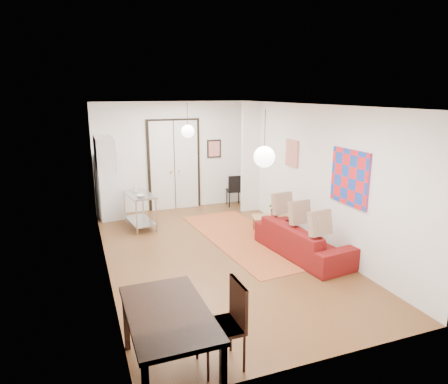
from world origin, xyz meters
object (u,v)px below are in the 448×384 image
object	(u,v)px
dining_chair_far	(217,315)
coffee_table	(271,218)
black_side_chair	(233,187)
dining_chair_near	(217,315)
dining_table	(168,319)
fridge	(109,187)
sofa	(303,240)
kitchen_counter	(140,206)

from	to	relation	value
dining_chair_far	coffee_table	bearing A→B (deg)	144.65
dining_chair_far	black_side_chair	distance (m)	6.84
coffee_table	dining_chair_near	distance (m)	4.68
coffee_table	dining_table	xyz separation A→B (m)	(-3.28, -3.93, 0.42)
black_side_chair	coffee_table	bearing A→B (deg)	98.35
fridge	dining_chair_near	world-z (taller)	fridge
dining_chair_near	black_side_chair	size ratio (longest dim) A/B	1.15
sofa	fridge	distance (m)	5.05
kitchen_counter	dining_table	xyz separation A→B (m)	(-0.52, -5.31, 0.22)
dining_chair_far	sofa	bearing A→B (deg)	132.06
sofa	coffee_table	world-z (taller)	sofa
sofa	dining_chair_near	world-z (taller)	dining_chair_near
fridge	dining_chair_near	xyz separation A→B (m)	(0.67, -6.19, -0.22)
fridge	dining_chair_far	xyz separation A→B (m)	(0.67, -6.19, -0.22)
dining_table	black_side_chair	world-z (taller)	black_side_chair
dining_chair_far	black_side_chair	bearing A→B (deg)	156.30
sofa	dining_chair_far	distance (m)	3.59
kitchen_counter	dining_table	size ratio (longest dim) A/B	0.75
fridge	dining_chair_near	bearing A→B (deg)	-91.85
coffee_table	dining_chair_near	bearing A→B (deg)	-125.01
sofa	dining_table	distance (m)	4.13
kitchen_counter	dining_chair_near	xyz separation A→B (m)	(0.08, -5.21, 0.08)
dining_table	dining_chair_near	size ratio (longest dim) A/B	1.47
coffee_table	kitchen_counter	size ratio (longest dim) A/B	0.83
sofa	dining_chair_far	bearing A→B (deg)	125.42
dining_chair_near	dining_chair_far	world-z (taller)	same
sofa	dining_table	world-z (taller)	dining_table
fridge	kitchen_counter	bearing A→B (deg)	-67.31
dining_chair_near	black_side_chair	world-z (taller)	dining_chair_near
coffee_table	black_side_chair	world-z (taller)	black_side_chair
dining_table	black_side_chair	xyz separation A→B (m)	(3.31, 6.38, -0.22)
dining_chair_near	sofa	bearing A→B (deg)	132.06
dining_table	dining_chair_far	xyz separation A→B (m)	(0.60, 0.11, -0.14)
kitchen_counter	dining_chair_far	size ratio (longest dim) A/B	1.11
kitchen_counter	fridge	distance (m)	1.19
dining_chair_far	black_side_chair	xyz separation A→B (m)	(2.71, 6.28, -0.08)
dining_chair_far	dining_table	bearing A→B (deg)	-80.41
dining_table	black_side_chair	size ratio (longest dim) A/B	1.69
dining_chair_near	dining_chair_far	size ratio (longest dim) A/B	1.00
sofa	dining_chair_far	size ratio (longest dim) A/B	2.13
kitchen_counter	fridge	xyz separation A→B (m)	(-0.58, 0.99, 0.31)
fridge	black_side_chair	world-z (taller)	fridge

